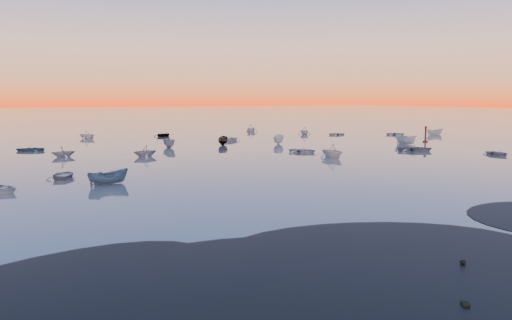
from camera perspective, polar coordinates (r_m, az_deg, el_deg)
ground at (r=121.37m, az=-15.26°, el=3.37°), size 600.00×600.00×0.00m
mud_lobes at (r=28.17m, az=21.82°, el=-8.69°), size 140.00×6.00×0.07m
moored_fleet at (r=75.55m, az=-9.32°, el=1.39°), size 124.00×58.00×1.20m
boat_near_center at (r=45.09m, az=-16.51°, el=-2.66°), size 2.13×3.82×1.25m
boat_near_right at (r=63.32m, az=8.66°, el=0.30°), size 4.02×2.42×1.31m
channel_marker at (r=89.12m, az=18.81°, el=2.71°), size 0.82×0.82×2.91m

